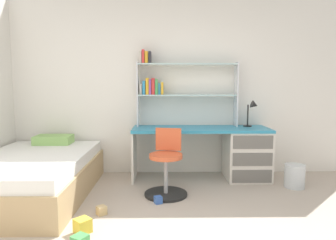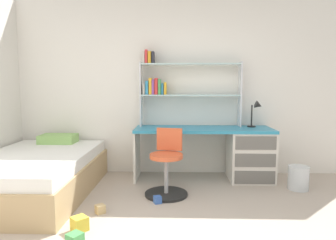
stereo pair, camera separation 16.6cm
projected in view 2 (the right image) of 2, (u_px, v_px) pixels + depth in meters
The scene contains 11 objects.
room_shell at pixel (66, 86), 3.33m from camera, with size 5.79×5.93×2.64m.
desk at pixel (238, 151), 4.26m from camera, with size 1.91×0.61×0.73m.
bookshelf_hutch at pixel (175, 83), 4.37m from camera, with size 1.45×0.22×1.10m.
desk_lamp at pixel (256, 110), 4.29m from camera, with size 0.20×0.17×0.38m.
swivel_chair at pixel (166, 169), 3.67m from camera, with size 0.52×0.52×0.80m.
bed_platform at pixel (35, 174), 3.69m from camera, with size 1.30×1.99×0.62m.
waste_bin at pixel (298, 178), 3.87m from camera, with size 0.26×0.26×0.30m, color silver.
toy_block_natural_0 at pixel (100, 209), 3.15m from camera, with size 0.09×0.09×0.09m, color tan.
toy_block_yellow_1 at pixel (79, 224), 2.76m from camera, with size 0.13×0.13×0.13m, color gold.
toy_block_green_2 at pixel (74, 240), 2.49m from camera, with size 0.11×0.11×0.11m, color #479E51.
toy_block_blue_3 at pixel (157, 200), 3.42m from camera, with size 0.08×0.08×0.08m, color #3860B7.
Camera 2 is at (0.00, -2.09, 1.31)m, focal length 32.35 mm.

